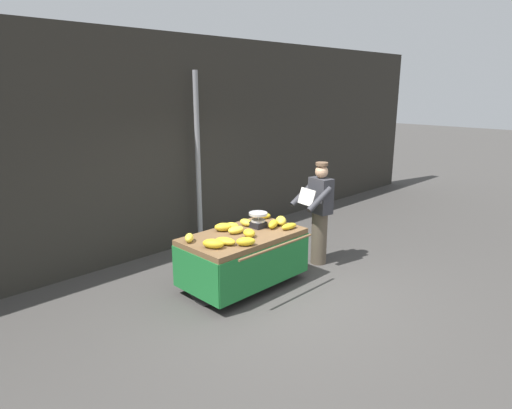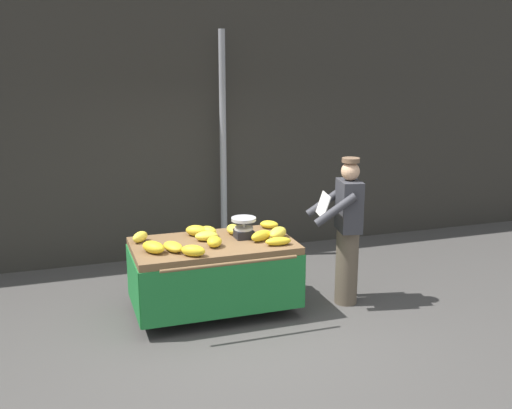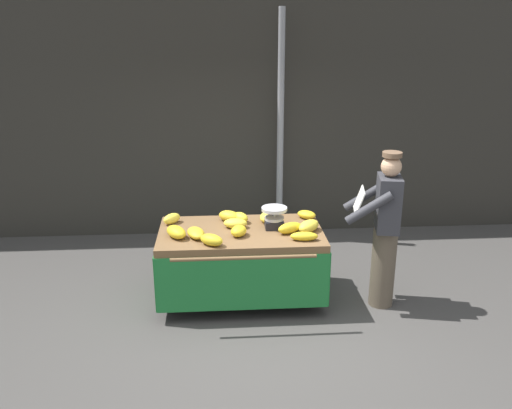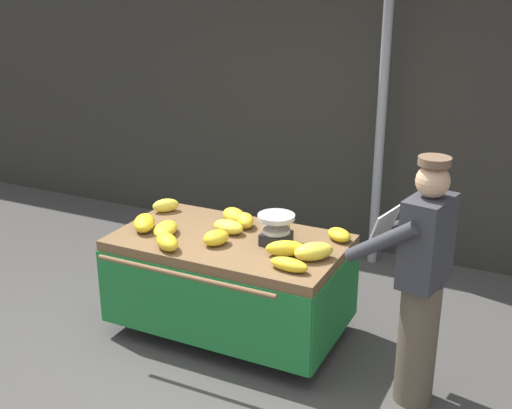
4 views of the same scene
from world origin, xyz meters
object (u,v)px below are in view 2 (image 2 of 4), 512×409
at_px(banana_bunch_7, 214,242).
at_px(banana_bunch_1, 197,231).
at_px(banana_bunch_3, 193,251).
at_px(banana_cart, 214,261).
at_px(vendor_person, 347,231).
at_px(banana_bunch_4, 261,236).
at_px(weighing_scale, 244,228).
at_px(banana_bunch_9, 278,241).
at_px(street_pole, 223,148).
at_px(banana_bunch_8, 269,224).
at_px(banana_bunch_0, 208,231).
at_px(banana_bunch_12, 140,237).
at_px(banana_bunch_11, 278,233).
at_px(banana_bunch_6, 153,247).
at_px(banana_bunch_2, 206,236).
at_px(banana_bunch_5, 233,229).
at_px(banana_bunch_10, 173,247).

bearing_deg(banana_bunch_7, banana_bunch_1, 100.91).
bearing_deg(banana_bunch_3, banana_cart, 51.19).
bearing_deg(vendor_person, banana_bunch_4, 173.68).
bearing_deg(banana_bunch_4, banana_cart, 167.94).
bearing_deg(weighing_scale, banana_bunch_9, -54.65).
distance_m(street_pole, banana_bunch_8, 1.67).
relative_size(weighing_scale, banana_bunch_0, 1.32).
bearing_deg(banana_bunch_12, weighing_scale, -10.72).
height_order(banana_bunch_8, banana_bunch_11, banana_bunch_11).
distance_m(banana_bunch_3, banana_bunch_11, 1.08).
relative_size(banana_bunch_3, banana_bunch_11, 0.88).
bearing_deg(street_pole, banana_bunch_12, -131.53).
bearing_deg(banana_cart, banana_bunch_6, -167.46).
relative_size(street_pole, banana_bunch_2, 12.31).
distance_m(banana_cart, banana_bunch_1, 0.43).
xyz_separation_m(street_pole, banana_bunch_8, (0.14, -1.51, -0.71)).
distance_m(street_pole, weighing_scale, 1.91).
relative_size(weighing_scale, banana_bunch_3, 1.08).
distance_m(street_pole, banana_bunch_5, 1.76).
bearing_deg(banana_cart, banana_bunch_8, 23.26).
relative_size(banana_bunch_6, vendor_person, 0.17).
relative_size(banana_bunch_3, banana_bunch_10, 0.87).
bearing_deg(banana_bunch_5, banana_bunch_12, 179.17).
xyz_separation_m(banana_bunch_11, vendor_person, (0.79, -0.14, -0.01)).
distance_m(banana_bunch_2, banana_bunch_10, 0.49).
bearing_deg(banana_bunch_12, vendor_person, -12.21).
bearing_deg(banana_bunch_5, banana_bunch_10, -151.96).
xyz_separation_m(banana_bunch_1, banana_bunch_3, (-0.19, -0.69, -0.00)).
height_order(banana_bunch_5, banana_bunch_7, banana_bunch_7).
xyz_separation_m(weighing_scale, banana_bunch_1, (-0.48, 0.24, -0.06)).
bearing_deg(banana_bunch_4, banana_bunch_2, 160.87).
bearing_deg(weighing_scale, banana_bunch_1, 153.29).
bearing_deg(banana_bunch_8, banana_cart, -156.74).
relative_size(banana_bunch_5, vendor_person, 0.14).
relative_size(banana_bunch_6, banana_bunch_10, 0.98).
bearing_deg(banana_bunch_0, banana_bunch_6, -149.33).
distance_m(banana_bunch_1, banana_bunch_9, 0.98).
height_order(banana_bunch_5, banana_bunch_6, banana_bunch_6).
distance_m(banana_bunch_9, banana_bunch_11, 0.26).
xyz_separation_m(banana_bunch_4, banana_bunch_5, (-0.22, 0.37, -0.01)).
height_order(weighing_scale, banana_bunch_3, weighing_scale).
height_order(banana_cart, banana_bunch_0, banana_bunch_0).
bearing_deg(vendor_person, street_pole, 113.14).
relative_size(street_pole, vendor_person, 1.84).
xyz_separation_m(banana_bunch_5, banana_bunch_6, (-0.98, -0.41, 0.01)).
bearing_deg(banana_bunch_3, banana_bunch_2, 61.59).
bearing_deg(banana_bunch_7, banana_bunch_0, 85.11).
bearing_deg(banana_bunch_11, banana_bunch_9, -109.90).
bearing_deg(weighing_scale, banana_bunch_10, -165.63).
relative_size(banana_bunch_1, banana_bunch_3, 1.00).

